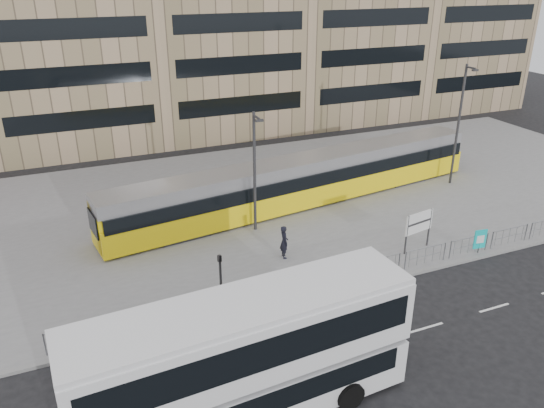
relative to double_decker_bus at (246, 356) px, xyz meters
name	(u,v)px	position (x,y,z in m)	size (l,w,h in m)	color
ground	(344,292)	(7.32, 5.61, -2.63)	(120.00, 120.00, 0.00)	black
plaza	(258,203)	(7.32, 17.61, -2.55)	(64.00, 24.00, 0.15)	slate
kerb	(344,290)	(7.32, 5.66, -2.55)	(64.00, 0.25, 0.17)	gray
pedestrian_barrier	(374,263)	(9.32, 6.11, -1.65)	(32.07, 0.07, 1.10)	gray
road_markings	(408,333)	(8.32, 1.61, -2.62)	(62.00, 0.12, 0.01)	white
double_decker_bus	(246,356)	(0.00, 0.00, 0.00)	(12.30, 3.64, 4.86)	silver
tram	(303,181)	(10.14, 16.26, -0.82)	(28.10, 6.50, 3.30)	yellow
station_sign	(419,224)	(13.24, 7.69, -0.84)	(2.03, 0.45, 2.36)	#2D2D30
ad_panel	(480,239)	(16.29, 6.01, -1.63)	(0.77, 0.16, 1.45)	#2D2D30
pedestrian	(284,242)	(5.86, 9.84, -1.51)	(0.70, 0.46, 1.93)	black
traffic_light_west	(221,277)	(1.01, 6.11, -0.50)	(0.23, 0.25, 3.10)	#2D2D30
lamp_post_west	(255,168)	(5.65, 13.68, 1.61)	(0.45, 1.04, 7.43)	#2D2D30
lamp_post_east	(459,121)	(22.11, 15.30, 2.33)	(0.45, 1.04, 8.85)	#2D2D30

